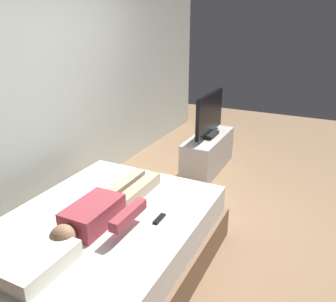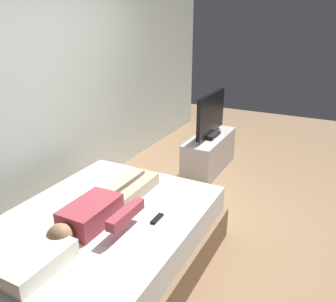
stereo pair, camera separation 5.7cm
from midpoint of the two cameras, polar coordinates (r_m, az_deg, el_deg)
The scene contains 8 objects.
ground_plane at distance 3.56m, azimuth 5.15°, elevation -13.39°, with size 10.00×10.00×0.00m, color #8C6B4C.
back_wall at distance 4.22m, azimuth -14.24°, elevation 12.22°, with size 6.40×0.10×2.80m, color silver.
bed at distance 2.99m, azimuth -10.38°, elevation -15.22°, with size 1.98×1.53×0.54m.
pillow at distance 2.41m, azimuth -20.94°, elevation -16.56°, with size 0.48×0.34×0.12m, color silver.
person at distance 2.80m, azimuth -10.15°, elevation -9.16°, with size 1.26×0.46×0.18m.
remote at distance 2.75m, azimuth -1.22°, elevation -11.15°, with size 0.15×0.04×0.02m, color black.
tv_stand at distance 4.84m, azimuth 7.17°, elevation -0.33°, with size 1.10×0.40×0.50m, color #B7B2AD.
tv at distance 4.67m, azimuth 7.47°, elevation 5.78°, with size 0.88×0.20×0.59m.
Camera 2 is at (-2.72, -1.09, 2.03)m, focal length 36.72 mm.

